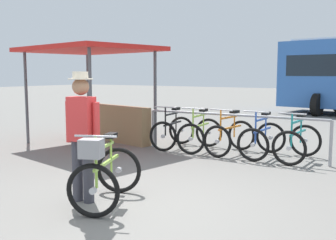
{
  "coord_description": "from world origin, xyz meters",
  "views": [
    {
      "loc": [
        3.02,
        -3.87,
        1.71
      ],
      "look_at": [
        -0.18,
        1.15,
        1.0
      ],
      "focal_mm": 42.53,
      "sensor_mm": 36.0,
      "label": 1
    }
  ],
  "objects_px": {
    "racked_bike_lime": "(200,134)",
    "person_with_featured_bike": "(82,131)",
    "racked_bike_blue": "(262,139)",
    "featured_bicycle": "(105,172)",
    "racked_bike_teal": "(298,142)",
    "racked_bike_orange": "(230,136)",
    "racked_bike_black": "(173,132)",
    "market_stall": "(101,86)"
  },
  "relations": [
    {
      "from": "racked_bike_orange",
      "to": "person_with_featured_bike",
      "type": "xyz_separation_m",
      "value": [
        -0.36,
        -3.99,
        0.58
      ]
    },
    {
      "from": "racked_bike_lime",
      "to": "person_with_featured_bike",
      "type": "height_order",
      "value": "person_with_featured_bike"
    },
    {
      "from": "racked_bike_lime",
      "to": "featured_bicycle",
      "type": "distance_m",
      "value": 4.02
    },
    {
      "from": "racked_bike_blue",
      "to": "person_with_featured_bike",
      "type": "distance_m",
      "value": 4.19
    },
    {
      "from": "racked_bike_lime",
      "to": "person_with_featured_bike",
      "type": "xyz_separation_m",
      "value": [
        0.34,
        -3.96,
        0.58
      ]
    },
    {
      "from": "racked_bike_orange",
      "to": "person_with_featured_bike",
      "type": "bearing_deg",
      "value": -95.14
    },
    {
      "from": "racked_bike_black",
      "to": "racked_bike_blue",
      "type": "xyz_separation_m",
      "value": [
        2.1,
        0.07,
        -0.0
      ]
    },
    {
      "from": "racked_bike_orange",
      "to": "featured_bicycle",
      "type": "relative_size",
      "value": 0.93
    },
    {
      "from": "racked_bike_lime",
      "to": "market_stall",
      "type": "distance_m",
      "value": 2.71
    },
    {
      "from": "racked_bike_lime",
      "to": "racked_bike_teal",
      "type": "xyz_separation_m",
      "value": [
        2.1,
        0.07,
        -0.0
      ]
    },
    {
      "from": "featured_bicycle",
      "to": "person_with_featured_bike",
      "type": "relative_size",
      "value": 0.73
    },
    {
      "from": "racked_bike_black",
      "to": "racked_bike_lime",
      "type": "relative_size",
      "value": 1.04
    },
    {
      "from": "racked_bike_black",
      "to": "racked_bike_blue",
      "type": "height_order",
      "value": "same"
    },
    {
      "from": "racked_bike_lime",
      "to": "racked_bike_blue",
      "type": "distance_m",
      "value": 1.4
    },
    {
      "from": "racked_bike_black",
      "to": "racked_bike_blue",
      "type": "distance_m",
      "value": 2.1
    },
    {
      "from": "market_stall",
      "to": "racked_bike_orange",
      "type": "bearing_deg",
      "value": 8.88
    },
    {
      "from": "racked_bike_teal",
      "to": "racked_bike_lime",
      "type": "bearing_deg",
      "value": -178.15
    },
    {
      "from": "racked_bike_blue",
      "to": "market_stall",
      "type": "bearing_deg",
      "value": -172.38
    },
    {
      "from": "racked_bike_blue",
      "to": "racked_bike_orange",
      "type": "bearing_deg",
      "value": -178.15
    },
    {
      "from": "racked_bike_teal",
      "to": "person_with_featured_bike",
      "type": "height_order",
      "value": "person_with_featured_bike"
    },
    {
      "from": "racked_bike_teal",
      "to": "racked_bike_black",
      "type": "bearing_deg",
      "value": -178.15
    },
    {
      "from": "market_stall",
      "to": "person_with_featured_bike",
      "type": "bearing_deg",
      "value": -51.19
    },
    {
      "from": "racked_bike_orange",
      "to": "featured_bicycle",
      "type": "height_order",
      "value": "same"
    },
    {
      "from": "racked_bike_orange",
      "to": "person_with_featured_bike",
      "type": "distance_m",
      "value": 4.04
    },
    {
      "from": "racked_bike_orange",
      "to": "market_stall",
      "type": "bearing_deg",
      "value": -171.12
    },
    {
      "from": "racked_bike_lime",
      "to": "racked_bike_orange",
      "type": "distance_m",
      "value": 0.7
    },
    {
      "from": "racked_bike_blue",
      "to": "racked_bike_lime",
      "type": "bearing_deg",
      "value": -178.15
    },
    {
      "from": "featured_bicycle",
      "to": "market_stall",
      "type": "bearing_deg",
      "value": 132.4
    },
    {
      "from": "racked_bike_lime",
      "to": "racked_bike_teal",
      "type": "relative_size",
      "value": 1.01
    },
    {
      "from": "racked_bike_blue",
      "to": "person_with_featured_bike",
      "type": "relative_size",
      "value": 0.65
    },
    {
      "from": "racked_bike_black",
      "to": "market_stall",
      "type": "xyz_separation_m",
      "value": [
        -1.77,
        -0.45,
        1.03
      ]
    },
    {
      "from": "racked_bike_blue",
      "to": "racked_bike_black",
      "type": "bearing_deg",
      "value": -178.15
    },
    {
      "from": "racked_bike_lime",
      "to": "racked_bike_orange",
      "type": "xyz_separation_m",
      "value": [
        0.7,
        0.02,
        0.0
      ]
    },
    {
      "from": "racked_bike_orange",
      "to": "market_stall",
      "type": "height_order",
      "value": "market_stall"
    },
    {
      "from": "racked_bike_blue",
      "to": "featured_bicycle",
      "type": "bearing_deg",
      "value": -99.66
    },
    {
      "from": "featured_bicycle",
      "to": "racked_bike_lime",
      "type": "bearing_deg",
      "value": 100.27
    },
    {
      "from": "racked_bike_lime",
      "to": "market_stall",
      "type": "height_order",
      "value": "market_stall"
    },
    {
      "from": "racked_bike_black",
      "to": "racked_bike_orange",
      "type": "height_order",
      "value": "same"
    },
    {
      "from": "racked_bike_orange",
      "to": "racked_bike_teal",
      "type": "distance_m",
      "value": 1.4
    },
    {
      "from": "racked_bike_blue",
      "to": "racked_bike_teal",
      "type": "distance_m",
      "value": 0.7
    },
    {
      "from": "featured_bicycle",
      "to": "person_with_featured_bike",
      "type": "height_order",
      "value": "person_with_featured_bike"
    },
    {
      "from": "racked_bike_black",
      "to": "racked_bike_orange",
      "type": "bearing_deg",
      "value": 1.85
    }
  ]
}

